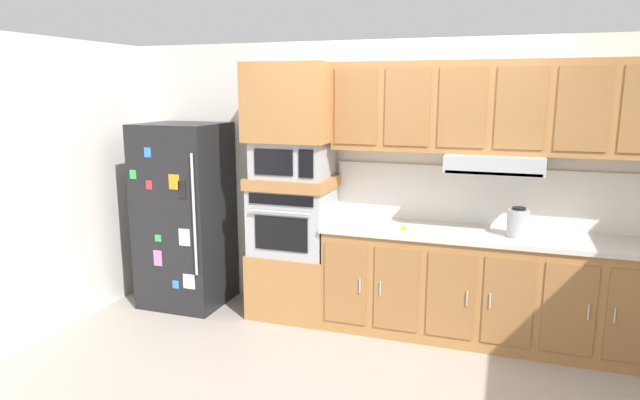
% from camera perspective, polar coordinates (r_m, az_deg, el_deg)
% --- Properties ---
extents(ground_plane, '(9.60, 9.60, 0.00)m').
position_cam_1_polar(ground_plane, '(4.45, 5.52, -16.46)').
color(ground_plane, '#9E9389').
extents(back_kitchen_wall, '(6.20, 0.12, 2.50)m').
position_cam_1_polar(back_kitchen_wall, '(5.10, 8.68, 1.91)').
color(back_kitchen_wall, silver).
rests_on(back_kitchen_wall, ground).
extents(side_panel_left, '(0.12, 7.10, 2.50)m').
position_cam_1_polar(side_panel_left, '(5.38, -24.59, 1.50)').
color(side_panel_left, silver).
rests_on(side_panel_left, ground).
extents(refrigerator, '(0.76, 0.73, 1.76)m').
position_cam_1_polar(refrigerator, '(5.52, -13.70, -1.49)').
color(refrigerator, black).
rests_on(refrigerator, ground).
extents(oven_base_cabinet, '(0.74, 0.62, 0.60)m').
position_cam_1_polar(oven_base_cabinet, '(5.25, -2.69, -8.42)').
color(oven_base_cabinet, '#A8703D').
rests_on(oven_base_cabinet, ground).
extents(built_in_oven, '(0.70, 0.62, 0.60)m').
position_cam_1_polar(built_in_oven, '(5.08, -2.76, -2.04)').
color(built_in_oven, '#A8AAAF').
rests_on(built_in_oven, oven_base_cabinet).
extents(appliance_mid_shelf, '(0.74, 0.62, 0.10)m').
position_cam_1_polar(appliance_mid_shelf, '(5.01, -2.79, 1.86)').
color(appliance_mid_shelf, '#A8703D').
rests_on(appliance_mid_shelf, built_in_oven).
extents(microwave, '(0.64, 0.54, 0.32)m').
position_cam_1_polar(microwave, '(4.98, -2.82, 4.24)').
color(microwave, '#A8AAAF').
rests_on(microwave, appliance_mid_shelf).
extents(appliance_upper_cabinet, '(0.74, 0.62, 0.68)m').
position_cam_1_polar(appliance_upper_cabinet, '(4.95, -2.86, 10.00)').
color(appliance_upper_cabinet, '#A8703D').
rests_on(appliance_upper_cabinet, microwave).
extents(lower_cabinet_run, '(3.05, 0.63, 0.88)m').
position_cam_1_polar(lower_cabinet_run, '(4.87, 18.75, -8.88)').
color(lower_cabinet_run, '#A8703D').
rests_on(lower_cabinet_run, ground).
extents(countertop_slab, '(3.09, 0.64, 0.04)m').
position_cam_1_polar(countertop_slab, '(4.74, 19.10, -3.63)').
color(countertop_slab, beige).
rests_on(countertop_slab, lower_cabinet_run).
extents(backsplash_panel, '(3.09, 0.02, 0.50)m').
position_cam_1_polar(backsplash_panel, '(4.97, 19.30, 0.21)').
color(backsplash_panel, silver).
rests_on(backsplash_panel, countertop_slab).
extents(upper_cabinet_with_hood, '(3.05, 0.48, 0.88)m').
position_cam_1_polar(upper_cabinet_with_hood, '(4.72, 19.76, 8.61)').
color(upper_cabinet_with_hood, '#A8703D').
rests_on(upper_cabinet_with_hood, backsplash_panel).
extents(screwdriver, '(0.13, 0.12, 0.03)m').
position_cam_1_polar(screwdriver, '(4.69, 8.69, -2.85)').
color(screwdriver, yellow).
rests_on(screwdriver, countertop_slab).
extents(electric_kettle, '(0.17, 0.17, 0.24)m').
position_cam_1_polar(electric_kettle, '(4.66, 19.69, -2.22)').
color(electric_kettle, '#A8AAAF').
rests_on(electric_kettle, countertop_slab).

